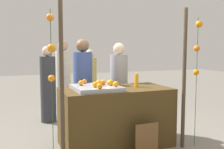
# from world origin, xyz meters

# --- Properties ---
(ground_plane) EXTENTS (24.00, 24.00, 0.00)m
(ground_plane) POSITION_xyz_m (0.00, 0.00, 0.00)
(ground_plane) COLOR gray
(stall_counter) EXTENTS (1.68, 0.89, 0.90)m
(stall_counter) POSITION_xyz_m (0.00, 0.00, 0.45)
(stall_counter) COLOR #4C3819
(stall_counter) RESTS_ON ground_plane
(orange_tray) EXTENTS (0.66, 0.71, 0.06)m
(orange_tray) POSITION_xyz_m (-0.33, -0.04, 0.93)
(orange_tray) COLOR #9EA0A5
(orange_tray) RESTS_ON stall_counter
(orange_0) EXTENTS (0.07, 0.07, 0.07)m
(orange_0) POSITION_xyz_m (-0.11, -0.01, 1.00)
(orange_0) COLOR orange
(orange_0) RESTS_ON orange_tray
(orange_1) EXTENTS (0.08, 0.08, 0.08)m
(orange_1) POSITION_xyz_m (-0.10, -0.26, 1.00)
(orange_1) COLOR orange
(orange_1) RESTS_ON orange_tray
(orange_2) EXTENTS (0.08, 0.08, 0.08)m
(orange_2) POSITION_xyz_m (-0.54, 0.05, 1.00)
(orange_2) COLOR orange
(orange_2) RESTS_ON orange_tray
(orange_3) EXTENTS (0.08, 0.08, 0.08)m
(orange_3) POSITION_xyz_m (-0.26, 0.04, 1.01)
(orange_3) COLOR orange
(orange_3) RESTS_ON orange_tray
(orange_4) EXTENTS (0.08, 0.08, 0.08)m
(orange_4) POSITION_xyz_m (-0.38, -0.35, 1.00)
(orange_4) COLOR orange
(orange_4) RESTS_ON orange_tray
(orange_5) EXTENTS (0.08, 0.08, 0.08)m
(orange_5) POSITION_xyz_m (-0.18, 0.04, 1.00)
(orange_5) COLOR orange
(orange_5) RESTS_ON orange_tray
(orange_6) EXTENTS (0.09, 0.09, 0.09)m
(orange_6) POSITION_xyz_m (-0.12, -0.11, 1.01)
(orange_6) COLOR orange
(orange_6) RESTS_ON orange_tray
(orange_7) EXTENTS (0.08, 0.08, 0.08)m
(orange_7) POSITION_xyz_m (-0.39, -0.20, 1.01)
(orange_7) COLOR orange
(orange_7) RESTS_ON orange_tray
(orange_8) EXTENTS (0.09, 0.09, 0.09)m
(orange_8) POSITION_xyz_m (-0.30, -0.09, 1.01)
(orange_8) COLOR orange
(orange_8) RESTS_ON orange_tray
(orange_9) EXTENTS (0.07, 0.07, 0.07)m
(orange_9) POSITION_xyz_m (-0.43, 0.25, 1.00)
(orange_9) COLOR orange
(orange_9) RESTS_ON orange_tray
(juice_bottle) EXTENTS (0.06, 0.06, 0.23)m
(juice_bottle) POSITION_xyz_m (0.36, -0.01, 1.01)
(juice_bottle) COLOR orange
(juice_bottle) RESTS_ON stall_counter
(chalkboard_sign) EXTENTS (0.35, 0.03, 0.50)m
(chalkboard_sign) POSITION_xyz_m (0.21, -0.62, 0.24)
(chalkboard_sign) COLOR brown
(chalkboard_sign) RESTS_ON ground_plane
(vendor_left) EXTENTS (0.34, 0.34, 1.69)m
(vendor_left) POSITION_xyz_m (-0.33, 0.73, 0.79)
(vendor_left) COLOR #384C8C
(vendor_left) RESTS_ON ground_plane
(vendor_right) EXTENTS (0.33, 0.33, 1.63)m
(vendor_right) POSITION_xyz_m (0.37, 0.73, 0.76)
(vendor_right) COLOR #99999E
(vendor_right) RESTS_ON ground_plane
(crowd_person_0) EXTENTS (0.30, 0.30, 1.51)m
(crowd_person_0) POSITION_xyz_m (0.20, 2.06, 0.70)
(crowd_person_0) COLOR tan
(crowd_person_0) RESTS_ON ground_plane
(crowd_person_1) EXTENTS (0.34, 0.34, 1.70)m
(crowd_person_1) POSITION_xyz_m (-0.40, 2.17, 0.79)
(crowd_person_1) COLOR beige
(crowd_person_1) RESTS_ON ground_plane
(crowd_person_2) EXTENTS (0.32, 0.32, 1.57)m
(crowd_person_2) POSITION_xyz_m (-0.81, 1.70, 0.73)
(crowd_person_2) COLOR #333338
(crowd_person_2) RESTS_ON ground_plane
(canopy_post_left) EXTENTS (0.06, 0.06, 2.11)m
(canopy_post_left) POSITION_xyz_m (-0.92, -0.48, 1.06)
(canopy_post_left) COLOR #473828
(canopy_post_left) RESTS_ON ground_plane
(canopy_post_right) EXTENTS (0.06, 0.06, 2.11)m
(canopy_post_right) POSITION_xyz_m (0.92, -0.48, 1.06)
(canopy_post_right) COLOR #473828
(canopy_post_right) RESTS_ON ground_plane
(garland_strand_left) EXTENTS (0.10, 0.11, 1.98)m
(garland_strand_left) POSITION_xyz_m (-1.04, -0.51, 1.51)
(garland_strand_left) COLOR #2D4C23
(garland_strand_left) RESTS_ON ground_plane
(garland_strand_right) EXTENTS (0.11, 0.11, 1.98)m
(garland_strand_right) POSITION_xyz_m (1.13, -0.50, 1.55)
(garland_strand_right) COLOR #2D4C23
(garland_strand_right) RESTS_ON ground_plane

